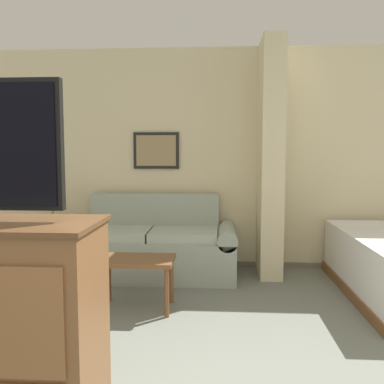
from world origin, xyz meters
The scene contains 6 objects.
wall_back centered at (0.00, 4.03, 1.29)m, with size 7.23×0.16×2.60m.
wall_partition_pillar centered at (0.43, 3.66, 1.30)m, with size 0.24×0.62×2.60m.
couch centered at (-0.89, 3.55, 0.32)m, with size 1.89×0.84×0.89m.
coffee_table centered at (-0.85, 2.49, 0.39)m, with size 0.66×0.43×0.45m.
side_table centered at (-2.01, 3.53, 0.42)m, with size 0.37×0.37×0.52m.
table_lamp centered at (-2.01, 3.53, 0.83)m, with size 0.32×0.32×0.46m.
Camera 1 is at (-0.13, -1.14, 1.38)m, focal length 40.00 mm.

